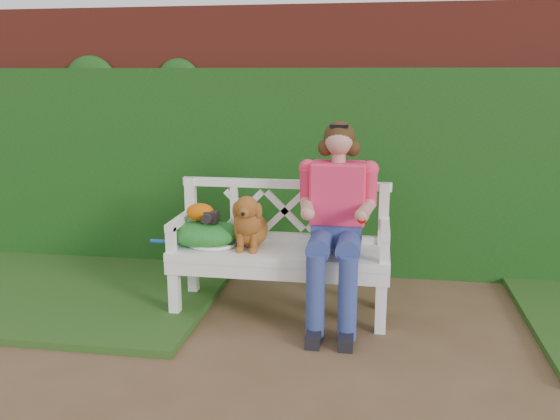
# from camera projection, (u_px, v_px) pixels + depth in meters

# --- Properties ---
(ground) EXTENTS (60.00, 60.00, 0.00)m
(ground) POSITION_uv_depth(u_px,v_px,m) (359.00, 367.00, 3.43)
(ground) COLOR brown
(brick_wall) EXTENTS (10.00, 0.30, 2.20)m
(brick_wall) POSITION_uv_depth(u_px,v_px,m) (371.00, 141.00, 5.01)
(brick_wall) COLOR maroon
(brick_wall) RESTS_ON ground
(ivy_hedge) EXTENTS (10.00, 0.18, 1.70)m
(ivy_hedge) POSITION_uv_depth(u_px,v_px,m) (369.00, 174.00, 4.85)
(ivy_hedge) COLOR #20561A
(ivy_hedge) RESTS_ON ground
(grass_left) EXTENTS (2.60, 2.00, 0.05)m
(grass_left) POSITION_uv_depth(u_px,v_px,m) (57.00, 285.00, 4.67)
(grass_left) COLOR #153B11
(grass_left) RESTS_ON ground
(garden_bench) EXTENTS (1.64, 0.77, 0.48)m
(garden_bench) POSITION_uv_depth(u_px,v_px,m) (280.00, 281.00, 4.15)
(garden_bench) COLOR white
(garden_bench) RESTS_ON ground
(seated_woman) EXTENTS (0.60, 0.77, 1.30)m
(seated_woman) POSITION_uv_depth(u_px,v_px,m) (337.00, 227.00, 3.97)
(seated_woman) COLOR #F32768
(seated_woman) RESTS_ON ground
(dog) EXTENTS (0.27, 0.36, 0.39)m
(dog) POSITION_uv_depth(u_px,v_px,m) (250.00, 220.00, 4.06)
(dog) COLOR #94583C
(dog) RESTS_ON garden_bench
(tennis_racket) EXTENTS (0.70, 0.43, 0.03)m
(tennis_racket) POSITION_uv_depth(u_px,v_px,m) (208.00, 244.00, 4.14)
(tennis_racket) COLOR silver
(tennis_racket) RESTS_ON garden_bench
(green_bag) EXTENTS (0.58, 0.50, 0.17)m
(green_bag) POSITION_uv_depth(u_px,v_px,m) (204.00, 233.00, 4.15)
(green_bag) COLOR #18912E
(green_bag) RESTS_ON garden_bench
(camera_item) EXTENTS (0.13, 0.10, 0.08)m
(camera_item) POSITION_uv_depth(u_px,v_px,m) (210.00, 217.00, 4.10)
(camera_item) COLOR black
(camera_item) RESTS_ON green_bag
(baseball_glove) EXTENTS (0.21, 0.16, 0.12)m
(baseball_glove) POSITION_uv_depth(u_px,v_px,m) (200.00, 212.00, 4.13)
(baseball_glove) COLOR #D15807
(baseball_glove) RESTS_ON green_bag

